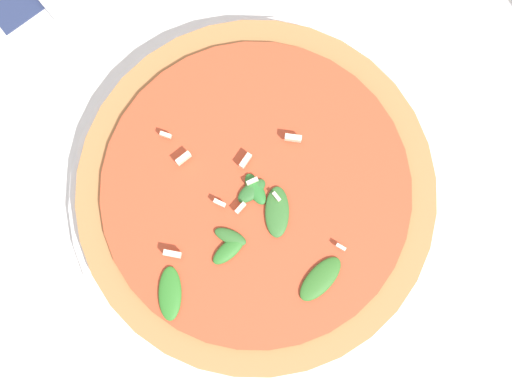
% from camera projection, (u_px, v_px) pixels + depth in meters
% --- Properties ---
extents(ground_plane, '(6.00, 6.00, 0.00)m').
position_uv_depth(ground_plane, '(204.00, 205.00, 0.62)').
color(ground_plane, silver).
extents(pizza_arugula_main, '(0.32, 0.32, 0.05)m').
position_uv_depth(pizza_arugula_main, '(256.00, 195.00, 0.61)').
color(pizza_arugula_main, white).
rests_on(pizza_arugula_main, ground_plane).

